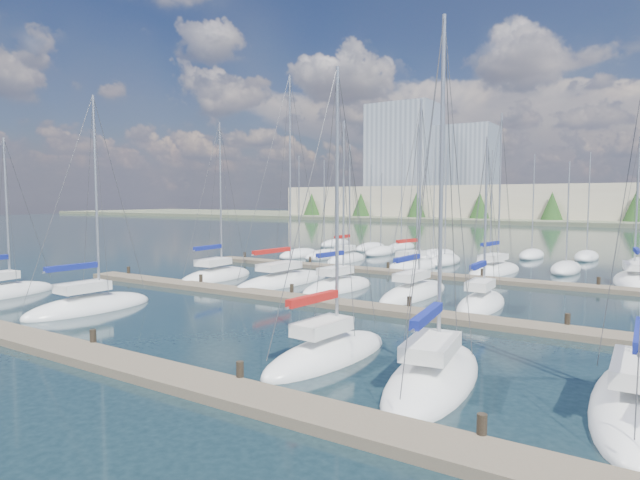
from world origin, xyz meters
The scene contains 20 objects.
ground centered at (0.00, 60.00, 0.00)m, with size 400.00×400.00×0.00m, color #182A30.
dock_near centered at (0.00, 2.01, 0.15)m, with size 44.00×1.93×1.10m.
dock_mid centered at (0.00, 16.01, 0.15)m, with size 44.00×1.93×1.10m.
dock_far centered at (0.00, 30.01, 0.15)m, with size 44.00×1.93×1.10m.
sailboat_e centered at (9.27, 6.75, 0.18)m, with size 3.70×8.50×13.12m.
sailboat_j centered at (-3.02, 20.99, 0.18)m, with size 3.18×7.37×12.26m.
sailboat_q centered at (13.98, 35.01, 0.17)m, with size 3.70×8.16×11.55m.
sailboat_f centered at (15.20, 7.80, 0.18)m, with size 2.69×9.10×12.92m.
sailboat_n centered at (-10.91, 35.80, 0.20)m, with size 2.06×6.69×12.36m.
sailboat_l centered at (6.97, 20.31, 0.18)m, with size 2.42×6.75×10.51m.
sailboat_k centered at (2.28, 21.67, 0.19)m, with size 2.52×8.78×13.29m.
sailboat_o centered at (-3.19, 34.32, 0.19)m, with size 4.14×7.69×13.77m.
sailboat_h centered at (-13.63, 20.17, 0.18)m, with size 3.43×7.81×12.90m.
sailboat_a centered at (-19.74, 7.04, 0.18)m, with size 3.08×7.61×10.87m.
sailboat_d centered at (4.85, 7.04, 0.19)m, with size 2.87×7.36×12.02m.
sailboat_i centered at (-7.72, 21.00, 0.19)m, with size 3.36×10.08×15.93m.
sailboat_p centered at (3.76, 35.39, 0.18)m, with size 3.84×8.65×14.12m.
sailboat_c centered at (-11.32, 7.63, 0.18)m, with size 3.17×7.68×12.72m.
distant_boats centered at (-4.34, 43.76, 0.29)m, with size 36.93×20.75×13.30m.
shoreline centered at (-13.29, 149.77, 7.44)m, with size 400.00×60.00×38.00m.
Camera 1 is at (15.63, -10.22, 6.23)m, focal length 30.00 mm.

